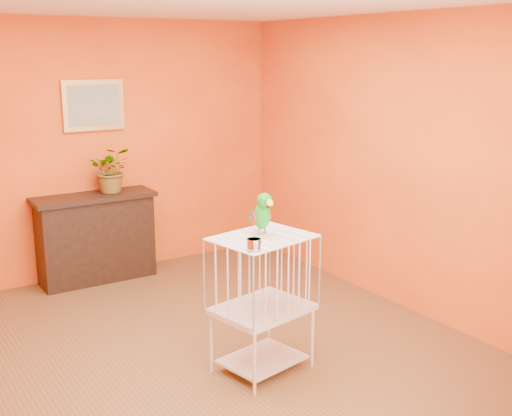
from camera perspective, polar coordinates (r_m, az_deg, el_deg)
ground at (r=5.09m, az=-4.81°, el=-12.72°), size 4.50×4.50×0.00m
room_shell at (r=4.61m, az=-5.20°, el=5.20°), size 4.50×4.50×4.50m
console_cabinet at (r=6.66m, az=-14.03°, el=-2.57°), size 1.20×0.43×0.89m
potted_plant at (r=6.55m, az=-12.58°, el=2.85°), size 0.55×0.58×0.36m
framed_picture at (r=6.63m, az=-14.24°, el=8.84°), size 0.62×0.04×0.50m
birdcage at (r=4.62m, az=0.57°, el=-8.37°), size 0.74×0.62×1.01m
feed_cup at (r=4.16m, az=-0.18°, el=-3.23°), size 0.10×0.10×0.07m
parrot at (r=4.49m, az=0.55°, el=-0.44°), size 0.15×0.27×0.31m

